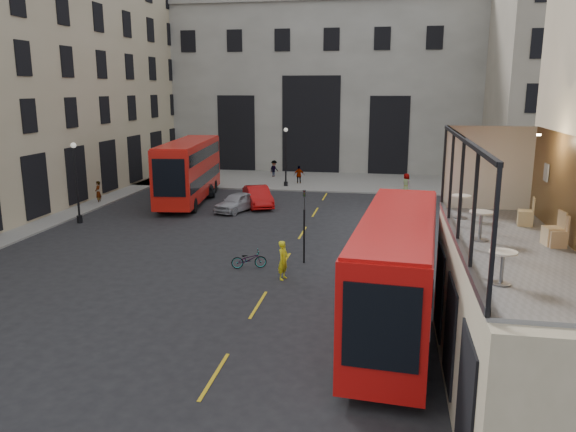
% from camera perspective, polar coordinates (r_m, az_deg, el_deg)
% --- Properties ---
extents(ground, '(140.00, 140.00, 0.00)m').
position_cam_1_polar(ground, '(17.85, -1.09, -16.52)').
color(ground, black).
rests_on(ground, ground).
extents(host_frontage, '(3.00, 11.00, 4.50)m').
position_cam_1_polar(host_frontage, '(16.93, 21.41, -10.69)').
color(host_frontage, '#B8A98A').
rests_on(host_frontage, ground).
extents(cafe_floor, '(3.00, 10.00, 0.10)m').
position_cam_1_polar(cafe_floor, '(16.18, 22.07, -3.18)').
color(cafe_floor, slate).
rests_on(cafe_floor, host_frontage).
extents(gateway, '(35.00, 10.60, 18.00)m').
position_cam_1_polar(gateway, '(63.75, 3.02, 13.42)').
color(gateway, '#A19F96').
rests_on(gateway, ground).
extents(pavement_far, '(40.00, 12.00, 0.12)m').
position_cam_1_polar(pavement_far, '(54.71, 0.54, 3.73)').
color(pavement_far, slate).
rests_on(pavement_far, ground).
extents(traffic_light_near, '(0.16, 0.20, 3.80)m').
position_cam_1_polar(traffic_light_near, '(28.27, 1.66, -0.08)').
color(traffic_light_near, black).
rests_on(traffic_light_near, ground).
extents(traffic_light_far, '(0.16, 0.20, 3.80)m').
position_cam_1_polar(traffic_light_far, '(47.30, -12.40, 4.88)').
color(traffic_light_far, black).
rests_on(traffic_light_far, ground).
extents(street_lamp_a, '(0.36, 0.36, 5.33)m').
position_cam_1_polar(street_lamp_a, '(39.36, -20.65, 2.74)').
color(street_lamp_a, black).
rests_on(street_lamp_a, ground).
extents(street_lamp_b, '(0.36, 0.36, 5.33)m').
position_cam_1_polar(street_lamp_b, '(50.48, -0.23, 5.63)').
color(street_lamp_b, black).
rests_on(street_lamp_b, ground).
extents(bus_near, '(3.38, 11.19, 4.40)m').
position_cam_1_polar(bus_near, '(20.46, 10.94, -5.28)').
color(bus_near, '#B50E0C').
rests_on(bus_near, ground).
extents(bus_far, '(4.14, 12.16, 4.75)m').
position_cam_1_polar(bus_far, '(44.62, -10.02, 4.84)').
color(bus_far, red).
rests_on(bus_far, ground).
extents(car_a, '(2.91, 4.32, 1.37)m').
position_cam_1_polar(car_a, '(40.87, -5.24, 1.42)').
color(car_a, '#93949A').
rests_on(car_a, ground).
extents(car_b, '(3.39, 4.90, 1.53)m').
position_cam_1_polar(car_b, '(42.42, -3.09, 1.99)').
color(car_b, '#A70A0A').
rests_on(car_b, ground).
extents(car_c, '(3.38, 4.96, 1.33)m').
position_cam_1_polar(car_c, '(47.53, -8.64, 2.93)').
color(car_c, black).
rests_on(car_c, ground).
extents(bicycle, '(1.85, 1.13, 0.92)m').
position_cam_1_polar(bicycle, '(28.00, -3.99, -4.40)').
color(bicycle, gray).
rests_on(bicycle, ground).
extents(cyclist, '(0.62, 0.77, 1.85)m').
position_cam_1_polar(cyclist, '(26.23, -0.49, -4.51)').
color(cyclist, yellow).
rests_on(cyclist, ground).
extents(pedestrian_a, '(1.04, 0.87, 1.91)m').
position_cam_1_polar(pedestrian_a, '(54.65, -10.45, 4.45)').
color(pedestrian_a, gray).
rests_on(pedestrian_a, ground).
extents(pedestrian_b, '(1.07, 1.29, 1.74)m').
position_cam_1_polar(pedestrian_b, '(56.05, -1.42, 4.78)').
color(pedestrian_b, gray).
rests_on(pedestrian_b, ground).
extents(pedestrian_c, '(1.09, 0.68, 1.74)m').
position_cam_1_polar(pedestrian_c, '(52.11, 1.13, 4.17)').
color(pedestrian_c, gray).
rests_on(pedestrian_c, ground).
extents(pedestrian_d, '(0.95, 1.03, 1.77)m').
position_cam_1_polar(pedestrian_d, '(48.30, 11.91, 3.21)').
color(pedestrian_d, gray).
rests_on(pedestrian_d, ground).
extents(pedestrian_e, '(0.52, 0.70, 1.75)m').
position_cam_1_polar(pedestrian_e, '(45.90, -18.73, 2.30)').
color(pedestrian_e, gray).
rests_on(pedestrian_e, ground).
extents(cafe_table_near, '(0.60, 0.60, 0.75)m').
position_cam_1_polar(cafe_table_near, '(12.98, 20.96, -4.43)').
color(cafe_table_near, silver).
rests_on(cafe_table_near, cafe_floor).
extents(cafe_table_mid, '(0.66, 0.66, 0.83)m').
position_cam_1_polar(cafe_table_mid, '(16.50, 19.01, -0.50)').
color(cafe_table_mid, beige).
rests_on(cafe_table_mid, cafe_floor).
extents(cafe_table_far, '(0.61, 0.61, 0.76)m').
position_cam_1_polar(cafe_table_far, '(19.14, 17.18, 1.28)').
color(cafe_table_far, white).
rests_on(cafe_table_far, cafe_floor).
extents(cafe_chair_b, '(0.47, 0.47, 0.88)m').
position_cam_1_polar(cafe_chair_b, '(16.67, 25.67, -1.93)').
color(cafe_chair_b, tan).
rests_on(cafe_chair_b, cafe_floor).
extents(cafe_chair_c, '(0.54, 0.54, 0.94)m').
position_cam_1_polar(cafe_chair_c, '(16.79, 25.36, -1.74)').
color(cafe_chair_c, tan).
rests_on(cafe_chair_c, cafe_floor).
extents(cafe_chair_d, '(0.50, 0.50, 0.90)m').
position_cam_1_polar(cafe_chair_d, '(18.83, 23.01, -0.09)').
color(cafe_chair_d, tan).
rests_on(cafe_chair_d, cafe_floor).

